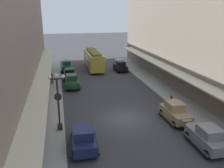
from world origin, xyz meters
name	(u,v)px	position (x,y,z in m)	size (l,w,h in m)	color
ground_plane	(125,118)	(0.00, 0.00, 0.00)	(200.00, 200.00, 0.00)	#38383A
sidewalk_left	(48,125)	(-7.50, 0.00, 0.07)	(3.00, 60.00, 0.15)	#A8A59E
sidewalk_right	(193,111)	(7.50, 0.00, 0.07)	(3.00, 60.00, 0.15)	#A8A59E
building_row_left	(4,28)	(-10.23, 0.00, 9.02)	(4.30, 60.00, 18.05)	gray
parked_car_0	(175,112)	(4.62, -1.53, 0.94)	(2.16, 4.27, 1.84)	#997F5B
parked_car_1	(83,138)	(-4.64, -4.45, 0.94)	(2.29, 4.31, 1.84)	#19234C
parked_car_2	(207,137)	(4.77, -6.43, 0.94)	(2.20, 4.28, 1.84)	slate
parked_car_3	(67,66)	(-4.85, 21.41, 0.94)	(2.25, 4.30, 1.84)	#193D23
parked_car_4	(70,74)	(-4.67, 15.44, 0.94)	(2.26, 4.30, 1.84)	black
parked_car_5	(120,66)	(4.53, 19.07, 0.94)	(2.22, 4.29, 1.84)	black
parked_car_6	(72,81)	(-4.58, 11.29, 0.94)	(2.22, 4.29, 1.84)	#193D23
streetcar	(93,59)	(0.05, 21.65, 1.90)	(2.60, 9.62, 3.46)	gold
lamp_post_with_clock	(58,100)	(-6.40, -1.15, 2.99)	(1.42, 0.44, 5.16)	black
fire_hydrant	(171,99)	(6.35, 2.72, 0.56)	(0.24, 0.24, 0.82)	#B21E19
pedestrian_0	(52,78)	(-7.33, 13.57, 1.01)	(0.36, 0.28, 1.67)	#2D2D33
pedestrian_1	(50,78)	(-7.58, 13.22, 1.01)	(0.36, 0.28, 1.67)	#4C4238
pedestrian_2	(48,71)	(-8.12, 17.68, 1.01)	(0.36, 0.28, 1.67)	#2D2D33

